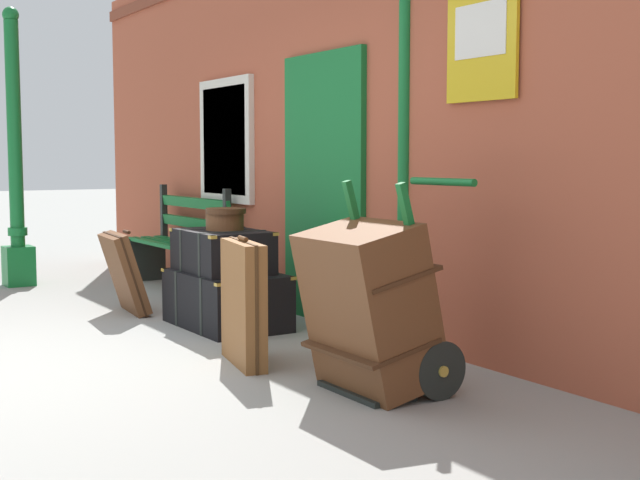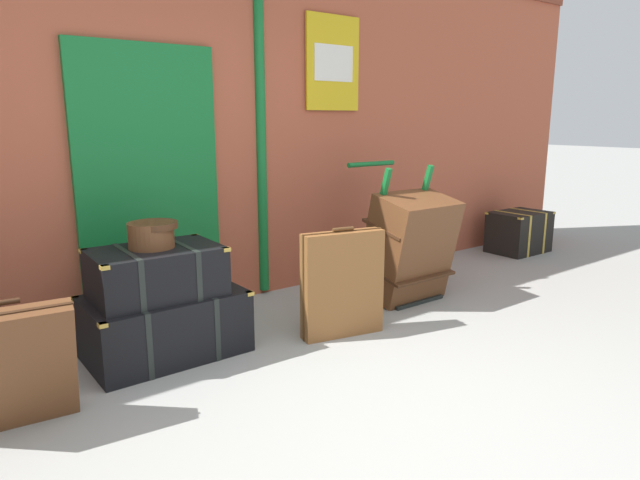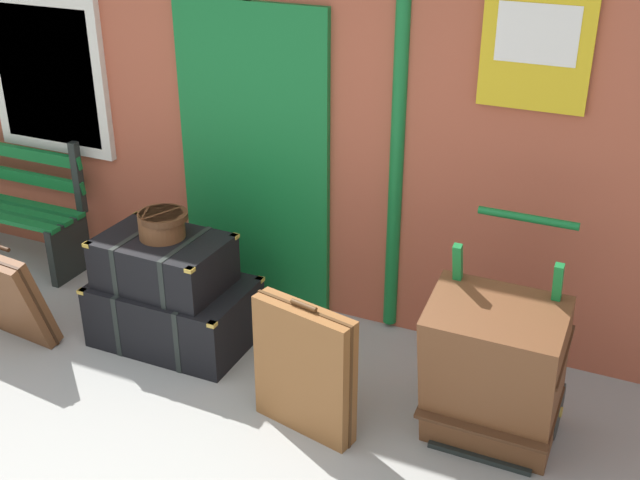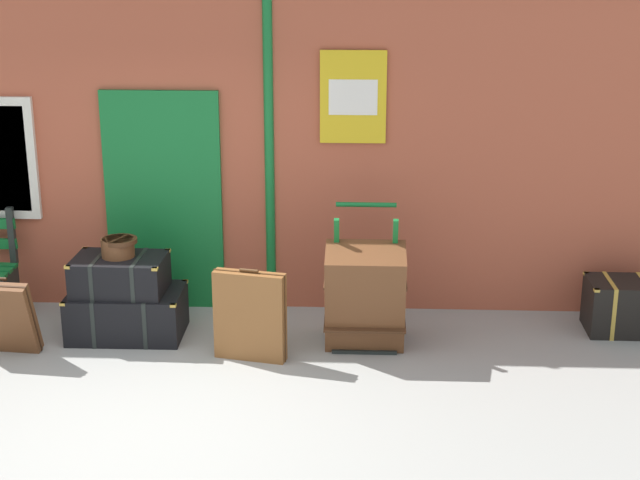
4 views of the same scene
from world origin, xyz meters
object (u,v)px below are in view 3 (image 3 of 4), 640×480
round_hatbox (162,223)px  steamer_trunk_base (175,312)px  porters_trolley (498,386)px  suitcase_tan (304,369)px  steamer_trunk_middle (164,261)px  suitcase_charcoal (6,296)px  large_brown_trunk (493,372)px

round_hatbox → steamer_trunk_base: bearing=-18.8°
round_hatbox → porters_trolley: 2.25m
round_hatbox → suitcase_tan: 1.37m
steamer_trunk_middle → porters_trolley: bearing=0.3°
steamer_trunk_middle → round_hatbox: size_ratio=2.58×
suitcase_tan → suitcase_charcoal: size_ratio=1.17×
steamer_trunk_middle → suitcase_tan: (1.20, -0.44, -0.19)m
round_hatbox → porters_trolley: size_ratio=0.27×
porters_trolley → large_brown_trunk: bearing=-90.0°
porters_trolley → suitcase_tan: size_ratio=1.45×
large_brown_trunk → suitcase_tan: 1.01m
steamer_trunk_base → suitcase_charcoal: 1.08m
steamer_trunk_middle → large_brown_trunk: (2.17, -0.17, -0.10)m
steamer_trunk_middle → large_brown_trunk: 2.18m
round_hatbox → steamer_trunk_middle: bearing=-78.3°
steamer_trunk_base → suitcase_charcoal: size_ratio=1.46×
suitcase_charcoal → suitcase_tan: bearing=0.3°
round_hatbox → suitcase_charcoal: size_ratio=0.46×
steamer_trunk_middle → suitcase_charcoal: (-0.93, -0.45, -0.24)m
porters_trolley → steamer_trunk_middle: bearing=-179.7°
steamer_trunk_middle → large_brown_trunk: size_ratio=0.86×
suitcase_charcoal → steamer_trunk_middle: bearing=25.9°
porters_trolley → large_brown_trunk: 0.27m
steamer_trunk_middle → round_hatbox: bearing=101.7°
large_brown_trunk → suitcase_charcoal: large_brown_trunk is taller
steamer_trunk_base → large_brown_trunk: (2.13, -0.18, 0.27)m
porters_trolley → steamer_trunk_base: bearing=-179.9°
suitcase_charcoal → large_brown_trunk: bearing=5.3°
steamer_trunk_middle → porters_trolley: porters_trolley is taller
steamer_trunk_middle → porters_trolley: (2.17, 0.01, -0.31)m
round_hatbox → large_brown_trunk: size_ratio=0.33×
porters_trolley → large_brown_trunk: size_ratio=1.23×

